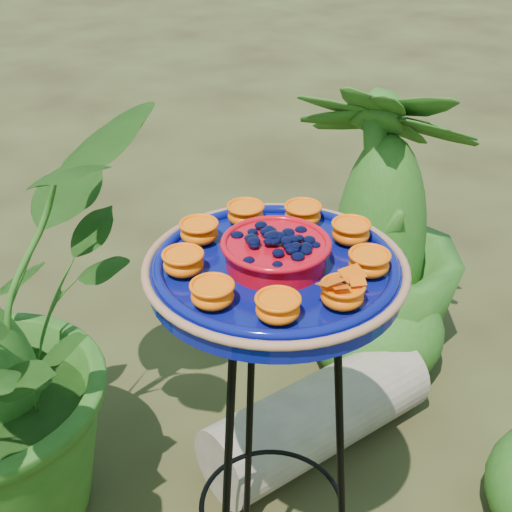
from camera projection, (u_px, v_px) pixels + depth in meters
name	position (u px, v px, depth m)	size (l,w,h in m)	color
tripod_stand	(273.00, 428.00, 1.41)	(0.38, 0.38, 0.86)	black
feeder_dish	(276.00, 266.00, 1.22)	(0.53, 0.53, 0.10)	#080D5D
driftwood_log	(318.00, 416.00, 2.02)	(0.23, 0.23, 0.68)	gray
shrub_back_right	(381.00, 225.00, 2.22)	(0.54, 0.54, 0.97)	#235115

